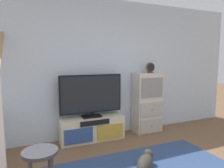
{
  "coord_description": "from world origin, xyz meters",
  "views": [
    {
      "loc": [
        -1.43,
        -1.42,
        1.55
      ],
      "look_at": [
        0.0,
        1.94,
        1.1
      ],
      "focal_mm": 32.91,
      "sensor_mm": 36.0,
      "label": 1
    }
  ],
  "objects": [
    {
      "name": "television",
      "position": [
        -0.3,
        2.22,
        0.88
      ],
      "size": [
        1.19,
        0.22,
        0.81
      ],
      "color": "black",
      "rests_on": "media_console"
    },
    {
      "name": "side_cabinet",
      "position": [
        0.93,
        2.2,
        0.62
      ],
      "size": [
        0.58,
        0.38,
        1.25
      ],
      "color": "beige",
      "rests_on": "ground_plane"
    },
    {
      "name": "back_wall",
      "position": [
        0.0,
        2.46,
        1.35
      ],
      "size": [
        6.4,
        0.12,
        2.7
      ],
      "primitive_type": "cube",
      "color": "silver",
      "rests_on": "ground_plane"
    },
    {
      "name": "desk_clock",
      "position": [
        0.97,
        2.19,
        1.36
      ],
      "size": [
        0.19,
        0.08,
        0.22
      ],
      "color": "#4C3823",
      "rests_on": "side_cabinet"
    },
    {
      "name": "bar_stool_near",
      "position": [
        -1.33,
        0.56,
        0.51
      ],
      "size": [
        0.34,
        0.34,
        0.68
      ],
      "color": "#333338",
      "rests_on": "ground_plane"
    },
    {
      "name": "media_console",
      "position": [
        -0.3,
        2.19,
        0.22
      ],
      "size": [
        1.22,
        0.38,
        0.45
      ],
      "color": "beige",
      "rests_on": "ground_plane"
    },
    {
      "name": "dog",
      "position": [
        0.05,
        0.87,
        0.12
      ],
      "size": [
        0.45,
        0.45,
        0.23
      ],
      "color": "#332D28",
      "rests_on": "ground_plane"
    }
  ]
}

